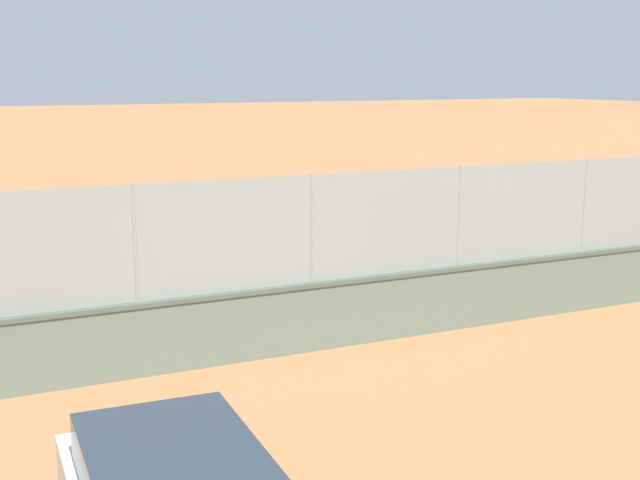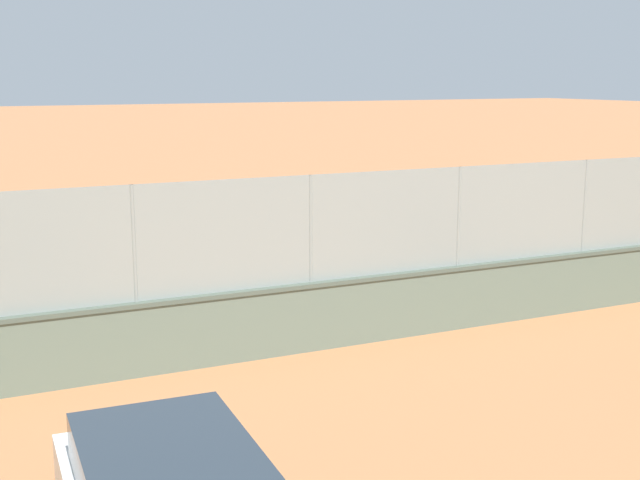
# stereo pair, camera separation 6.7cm
# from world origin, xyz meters

# --- Properties ---
(ground_plane) EXTENTS (260.00, 260.00, 0.00)m
(ground_plane) POSITION_xyz_m (0.00, 0.00, 0.00)
(ground_plane) COLOR #B27247
(perimeter_wall) EXTENTS (29.80, 1.41, 1.31)m
(perimeter_wall) POSITION_xyz_m (-0.05, 9.25, 0.66)
(perimeter_wall) COLOR slate
(perimeter_wall) RESTS_ON ground_plane
(fence_panel_on_wall) EXTENTS (29.26, 1.08, 1.99)m
(fence_panel_on_wall) POSITION_xyz_m (-0.05, 9.25, 2.30)
(fence_panel_on_wall) COLOR gray
(fence_panel_on_wall) RESTS_ON perimeter_wall
(player_baseline_waiting) EXTENTS (1.15, 0.68, 1.47)m
(player_baseline_waiting) POSITION_xyz_m (2.58, 0.06, 0.86)
(player_baseline_waiting) COLOR #B2B2B2
(player_baseline_waiting) RESTS_ON ground_plane
(player_foreground_swinging) EXTENTS (1.23, 0.71, 1.50)m
(player_foreground_swinging) POSITION_xyz_m (-5.02, 4.65, 0.88)
(player_foreground_swinging) COLOR #B2B2B2
(player_foreground_swinging) RESTS_ON ground_plane
(player_at_service_line) EXTENTS (0.76, 0.92, 1.72)m
(player_at_service_line) POSITION_xyz_m (-0.24, 2.61, 1.02)
(player_at_service_line) COLOR black
(player_at_service_line) RESTS_ON ground_plane
(sports_ball) EXTENTS (0.19, 0.19, 0.19)m
(sports_ball) POSITION_xyz_m (3.01, 0.93, 0.09)
(sports_ball) COLOR yellow
(sports_ball) RESTS_ON ground_plane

